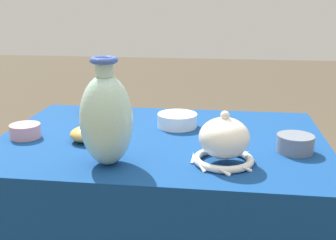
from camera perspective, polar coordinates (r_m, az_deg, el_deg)
name	(u,v)px	position (r m, az deg, el deg)	size (l,w,h in m)	color
display_table	(161,156)	(1.49, -1.00, -4.91)	(1.14, 0.80, 0.68)	brown
vase_tall_bulbous	(106,119)	(1.22, -8.35, 0.20)	(0.15, 0.15, 0.32)	#A8CCB7
vase_dome_bell	(224,143)	(1.24, 7.59, -3.05)	(0.19, 0.19, 0.17)	white
mosaic_tile_box	(99,104)	(1.82, -9.27, 2.09)	(0.12, 0.13, 0.07)	#232328
pot_squat_rose	(25,131)	(1.55, -18.76, -1.42)	(0.11, 0.11, 0.05)	#D19399
pot_squat_slate	(295,144)	(1.39, 16.84, -3.08)	(0.12, 0.12, 0.06)	slate
pot_squat_porcelain	(177,120)	(1.59, 1.27, -0.03)	(0.15, 0.15, 0.05)	white
bowl_shallow_ochre	(87,134)	(1.46, -10.97, -1.87)	(0.11, 0.11, 0.05)	gold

